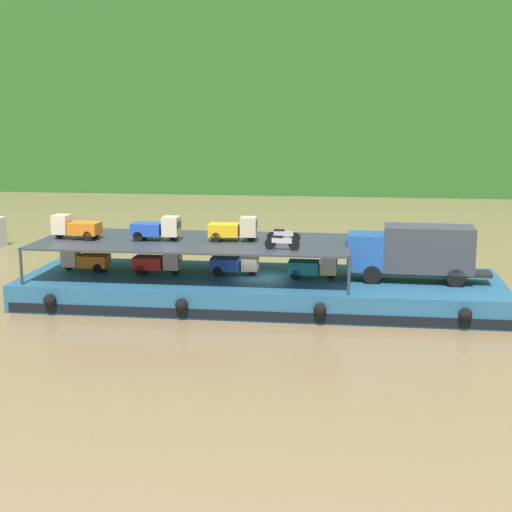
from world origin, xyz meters
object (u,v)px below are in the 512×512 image
Objects in this scene: mini_truck_upper_stern at (75,227)px; motorcycle_upper_centre at (283,235)px; cargo_barge at (260,290)px; covered_lorry at (414,251)px; mini_truck_upper_mid at (157,228)px; motorcycle_upper_port at (282,242)px; mini_truck_lower_mid at (236,263)px; mini_truck_lower_fore at (314,266)px; mini_truck_lower_aft at (158,262)px; mini_truck_upper_fore at (234,229)px; mini_truck_lower_stern at (85,259)px.

mini_truck_upper_stern is 1.47× the size of motorcycle_upper_centre.
cargo_barge is 3.41× the size of covered_lorry.
mini_truck_upper_mid is at bearing -178.85° from cargo_barge.
motorcycle_upper_centre is (-0.13, 2.20, 0.00)m from motorcycle_upper_port.
mini_truck_upper_stern is 1.47× the size of motorcycle_upper_port.
mini_truck_lower_mid is 0.99× the size of mini_truck_upper_mid.
mini_truck_lower_fore is 1.45× the size of motorcycle_upper_port.
mini_truck_lower_aft is at bearing 98.18° from mini_truck_upper_mid.
cargo_barge is at bearing -1.71° from mini_truck_lower_aft.
mini_truck_upper_fore is (-1.55, 0.25, 3.44)m from cargo_barge.
motorcycle_upper_centre is (7.23, 0.15, -0.26)m from mini_truck_upper_mid.
motorcycle_upper_centre is (12.01, 0.29, -0.26)m from mini_truck_upper_stern.
motorcycle_upper_centre is at bearing -179.62° from covered_lorry.
mini_truck_upper_stern is (-10.73, -0.26, 3.44)m from cargo_barge.
cargo_barge is at bearing -179.51° from covered_lorry.
covered_lorry is 10.11m from mini_truck_upper_fore.
motorcycle_upper_port is at bearing -39.26° from mini_truck_upper_fore.
mini_truck_upper_stern and mini_truck_upper_mid have the same top height.
cargo_barge is 3.35m from mini_truck_lower_fore.
mini_truck_lower_stern is 1.00× the size of mini_truck_lower_aft.
mini_truck_lower_mid is at bearing 3.22° from mini_truck_lower_aft.
mini_truck_lower_aft is 5.17m from mini_truck_upper_stern.
mini_truck_lower_stern is 4.95m from mini_truck_upper_mid.
mini_truck_upper_mid is (-14.45, -0.19, 1.00)m from covered_lorry.
mini_truck_upper_fore is at bearing 3.19° from mini_truck_upper_stern.
covered_lorry is 7.47m from motorcycle_upper_port.
mini_truck_lower_aft is 4.50m from mini_truck_lower_mid.
mini_truck_lower_aft is (4.47, -0.07, 0.00)m from mini_truck_lower_stern.
motorcycle_upper_centre reaches higher than mini_truck_lower_aft.
motorcycle_upper_port reaches higher than cargo_barge.
mini_truck_lower_aft is at bearing -176.78° from mini_truck_lower_mid.
mini_truck_lower_mid is 4.91m from mini_truck_upper_mid.
mini_truck_lower_stern is 9.13m from mini_truck_upper_fore.
cargo_barge is at bearing 123.12° from motorcycle_upper_port.
mini_truck_upper_fore is 1.46× the size of motorcycle_upper_port.
mini_truck_lower_fore reaches higher than cargo_barge.
mini_truck_upper_fore is at bearing 179.01° from covered_lorry.
mini_truck_lower_mid is at bearing 7.06° from mini_truck_upper_mid.
covered_lorry is at bearing 0.49° from cargo_barge.
mini_truck_lower_stern is 1.44× the size of motorcycle_upper_port.
motorcycle_upper_port is at bearing -162.37° from covered_lorry.
mini_truck_lower_aft is at bearing -179.10° from mini_truck_upper_fore.
motorcycle_upper_port is (-7.09, -2.25, 0.74)m from covered_lorry.
mini_truck_lower_stern is 11.87m from motorcycle_upper_centre.
mini_truck_upper_fore is 3.84m from motorcycle_upper_port.
mini_truck_lower_fore is (3.02, 0.05, 1.44)m from cargo_barge.
mini_truck_upper_mid reaches higher than mini_truck_lower_stern.
mini_truck_lower_mid is 9.48m from mini_truck_upper_stern.
mini_truck_lower_fore is (-5.49, -0.02, -1.00)m from covered_lorry.
mini_truck_upper_stern reaches higher than motorcycle_upper_port.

